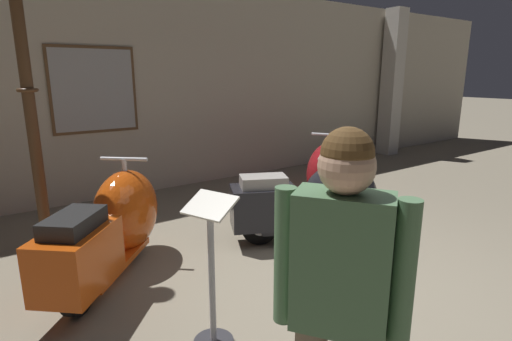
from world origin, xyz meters
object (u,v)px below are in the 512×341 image
Objects in this scene: scooter_2 at (332,170)px; scooter_1 at (317,201)px; visitor_0 at (340,297)px; lamppost at (29,99)px; scooter_0 at (114,224)px; info_stanchion at (212,285)px.

scooter_1 is at bearing 5.44° from scooter_2.
lamppost is at bearing 66.56° from visitor_0.
lamppost reaches higher than scooter_2.
scooter_1 is 0.54× the size of lamppost.
visitor_0 is (0.18, -2.60, 0.48)m from scooter_0.
info_stanchion is at bearing -129.59° from scooter_0.
scooter_2 is at bearing 30.76° from info_stanchion.
visitor_0 is 1.27m from info_stanchion.
lamppost is at bearing 178.77° from scooter_1.
lamppost is at bearing -38.63° from scooter_2.
scooter_0 is 0.51× the size of lamppost.
scooter_0 is at bearing 59.36° from visitor_0.
scooter_0 is 2.13m from scooter_1.
scooter_1 is at bearing 13.04° from visitor_0.
lamppost reaches higher than scooter_0.
scooter_2 is 0.55× the size of lamppost.
lamppost is (-2.55, 1.28, 1.15)m from scooter_1.
visitor_0 is 1.53× the size of info_stanchion.
lamppost is at bearing 108.02° from info_stanchion.
scooter_2 is (3.18, 0.32, 0.01)m from scooter_0.
lamppost is at bearing 74.28° from scooter_0.
scooter_0 is 0.93× the size of scooter_2.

